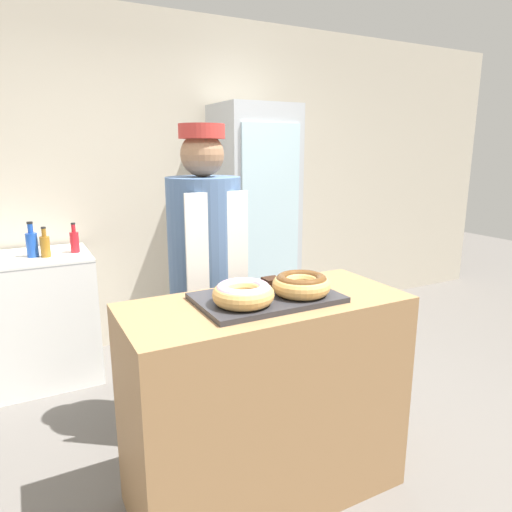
{
  "coord_description": "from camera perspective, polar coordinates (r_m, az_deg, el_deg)",
  "views": [
    {
      "loc": [
        -0.93,
        -1.67,
        1.62
      ],
      "look_at": [
        0.0,
        0.1,
        1.16
      ],
      "focal_mm": 32.0,
      "sensor_mm": 36.0,
      "label": 1
    }
  ],
  "objects": [
    {
      "name": "serving_tray",
      "position": [
        2.01,
        1.33,
        -5.24
      ],
      "size": [
        0.61,
        0.39,
        0.02
      ],
      "color": "#2D2D33",
      "rests_on": "display_counter"
    },
    {
      "name": "donut_chocolate_glaze",
      "position": [
        2.02,
        5.68,
        -3.46
      ],
      "size": [
        0.26,
        0.26,
        0.09
      ],
      "color": "tan",
      "rests_on": "serving_tray"
    },
    {
      "name": "donut_light_glaze",
      "position": [
        1.88,
        -1.6,
        -4.63
      ],
      "size": [
        0.26,
        0.26,
        0.09
      ],
      "color": "tan",
      "rests_on": "serving_tray"
    },
    {
      "name": "brownie_back_left",
      "position": [
        2.07,
        -2.86,
        -3.89
      ],
      "size": [
        0.08,
        0.08,
        0.03
      ],
      "color": "black",
      "rests_on": "serving_tray"
    },
    {
      "name": "bottle_red",
      "position": [
        3.47,
        -21.74,
        1.75
      ],
      "size": [
        0.06,
        0.06,
        0.21
      ],
      "color": "red",
      "rests_on": "chest_freezer"
    },
    {
      "name": "baker_person",
      "position": [
        2.54,
        -6.28,
        -2.91
      ],
      "size": [
        0.4,
        0.4,
        1.75
      ],
      "color": "#4C4C51",
      "rests_on": "ground_plane"
    },
    {
      "name": "display_counter",
      "position": [
        2.22,
        1.26,
        -17.56
      ],
      "size": [
        1.27,
        0.56,
        0.98
      ],
      "color": "#997047",
      "rests_on": "ground_plane"
    },
    {
      "name": "wall_back",
      "position": [
        3.92,
        -14.1,
        8.79
      ],
      "size": [
        8.0,
        0.06,
        2.7
      ],
      "color": "#BCB29E",
      "rests_on": "ground_plane"
    },
    {
      "name": "bottle_blue",
      "position": [
        3.44,
        -26.21,
        1.42
      ],
      "size": [
        0.08,
        0.08,
        0.24
      ],
      "color": "#1E4CB2",
      "rests_on": "chest_freezer"
    },
    {
      "name": "bottle_amber",
      "position": [
        3.4,
        -24.86,
        1.21
      ],
      "size": [
        0.06,
        0.06,
        0.21
      ],
      "color": "#99661E",
      "rests_on": "chest_freezer"
    },
    {
      "name": "beverage_fridge",
      "position": [
        3.9,
        -0.22,
        3.84
      ],
      "size": [
        0.62,
        0.58,
        1.98
      ],
      "color": "#ADB2B7",
      "rests_on": "ground_plane"
    },
    {
      "name": "brownie_back_right",
      "position": [
        2.16,
        1.97,
        -3.17
      ],
      "size": [
        0.08,
        0.08,
        0.03
      ],
      "color": "black",
      "rests_on": "serving_tray"
    },
    {
      "name": "chest_freezer",
      "position": [
        3.62,
        -27.26,
        -7.14
      ],
      "size": [
        0.96,
        0.64,
        0.91
      ],
      "color": "white",
      "rests_on": "ground_plane"
    },
    {
      "name": "ground_plane",
      "position": [
        2.51,
        1.19,
        -27.19
      ],
      "size": [
        14.0,
        14.0,
        0.0
      ],
      "primitive_type": "plane",
      "color": "#66605B"
    }
  ]
}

